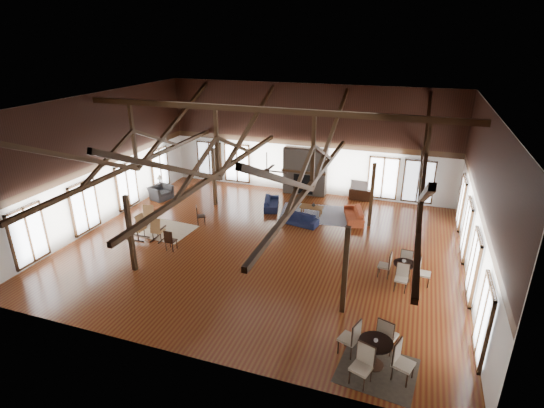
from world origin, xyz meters
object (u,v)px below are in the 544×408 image
(sofa_navy_left, at_px, (271,203))
(sofa_navy_front, at_px, (300,220))
(coffee_table, at_px, (312,208))
(sofa_orange, at_px, (354,214))
(tv_console, at_px, (360,194))
(cafe_table_near, at_px, (375,349))
(armchair, at_px, (161,193))
(cafe_table_far, at_px, (404,268))

(sofa_navy_left, bearing_deg, sofa_navy_front, -143.14)
(sofa_navy_left, relative_size, coffee_table, 1.54)
(sofa_orange, relative_size, tv_console, 1.71)
(sofa_navy_front, distance_m, cafe_table_near, 9.29)
(sofa_navy_left, bearing_deg, sofa_orange, -107.66)
(tv_console, bearing_deg, cafe_table_near, -80.07)
(sofa_orange, xyz_separation_m, coffee_table, (-2.09, -0.04, 0.09))
(tv_console, bearing_deg, armchair, -161.49)
(tv_console, bearing_deg, cafe_table_far, -70.66)
(sofa_navy_front, distance_m, sofa_orange, 2.68)
(coffee_table, xyz_separation_m, armchair, (-8.32, -0.57, -0.02))
(sofa_navy_front, height_order, coffee_table, sofa_navy_front)
(coffee_table, height_order, tv_console, tv_console)
(cafe_table_near, bearing_deg, sofa_navy_left, 123.04)
(sofa_orange, distance_m, armchair, 10.42)
(sofa_navy_left, relative_size, cafe_table_near, 0.82)
(sofa_orange, height_order, armchair, armchair)
(sofa_orange, relative_size, cafe_table_near, 0.91)
(sofa_orange, height_order, cafe_table_far, cafe_table_far)
(cafe_table_far, bearing_deg, armchair, 161.99)
(sofa_navy_front, relative_size, sofa_navy_left, 0.95)
(sofa_navy_front, xyz_separation_m, sofa_orange, (2.31, 1.36, 0.04))
(cafe_table_far, bearing_deg, sofa_orange, 118.00)
(coffee_table, bearing_deg, tv_console, 57.93)
(armchair, height_order, tv_console, armchair)
(sofa_navy_front, bearing_deg, sofa_navy_left, 153.51)
(sofa_navy_front, distance_m, cafe_table_far, 5.98)
(cafe_table_near, bearing_deg, coffee_table, 113.47)
(sofa_orange, height_order, coffee_table, sofa_orange)
(sofa_orange, bearing_deg, tv_console, 166.85)
(sofa_navy_front, height_order, armchair, armchair)
(sofa_orange, distance_m, cafe_table_near, 9.79)
(armchair, bearing_deg, coffee_table, -67.94)
(armchair, xyz_separation_m, tv_console, (10.28, 3.44, -0.07))
(armchair, bearing_deg, cafe_table_near, -107.59)
(sofa_navy_front, xyz_separation_m, tv_console, (2.18, 4.19, 0.04))
(coffee_table, bearing_deg, cafe_table_far, -43.48)
(cafe_table_near, relative_size, cafe_table_far, 1.14)
(sofa_navy_front, distance_m, armchair, 8.13)
(tv_console, bearing_deg, sofa_orange, -87.53)
(cafe_table_near, xyz_separation_m, tv_console, (-2.17, 12.40, -0.27))
(cafe_table_far, height_order, tv_console, cafe_table_far)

